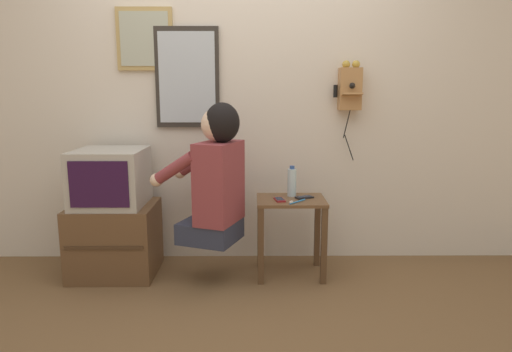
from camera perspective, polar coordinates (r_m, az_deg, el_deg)
ground_plane at (r=2.82m, az=-2.60°, el=-16.78°), size 14.00×14.00×0.00m
wall_back at (r=3.48m, az=-2.16°, el=10.27°), size 6.80×0.05×2.55m
side_table at (r=3.22m, az=4.36°, el=-5.28°), size 0.48×0.38×0.55m
person at (r=3.02m, az=-5.08°, el=0.10°), size 0.63×0.53×0.93m
tv_stand at (r=3.43m, az=-17.19°, el=-7.56°), size 0.58×0.51×0.51m
television at (r=3.34m, az=-17.70°, el=-0.15°), size 0.47×0.51×0.39m
wall_phone_antique at (r=3.47m, az=11.64°, el=10.75°), size 0.20×0.19×0.73m
framed_picture at (r=3.55m, az=-13.75°, el=16.30°), size 0.41×0.03×0.45m
wall_mirror at (r=3.47m, az=-8.58°, el=12.06°), size 0.47×0.04×0.73m
cell_phone_held at (r=3.13m, az=2.95°, el=-2.95°), size 0.08×0.13×0.01m
cell_phone_spare at (r=3.21m, az=6.06°, el=-2.66°), size 0.14×0.11×0.01m
water_bottle at (r=3.25m, az=4.51°, el=-0.76°), size 0.06×0.06×0.22m
toothbrush at (r=3.08m, az=5.07°, el=-3.21°), size 0.12×0.13×0.02m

